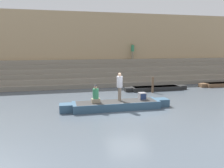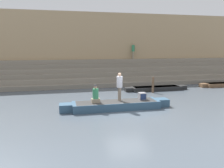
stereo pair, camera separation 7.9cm
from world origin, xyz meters
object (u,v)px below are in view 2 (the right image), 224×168
at_px(moored_boat_shore, 156,88).
at_px(rowboat_main, 116,105).
at_px(person_rowing, 96,95).
at_px(person_on_steps, 133,50).
at_px(person_standing, 120,85).
at_px(mooring_post, 153,85).
at_px(moored_boat_distant, 223,84).
at_px(tv_set, 142,96).

bearing_deg(moored_boat_shore, rowboat_main, -131.58).
height_order(person_rowing, moored_boat_shore, person_rowing).
xyz_separation_m(moored_boat_shore, person_on_steps, (-0.29, 6.04, 3.33)).
relative_size(person_standing, mooring_post, 1.34).
height_order(person_rowing, mooring_post, person_rowing).
distance_m(person_standing, moored_boat_distant, 13.21).
bearing_deg(rowboat_main, mooring_post, 46.59).
relative_size(moored_boat_distant, mooring_post, 3.83).
height_order(rowboat_main, person_rowing, person_rowing).
height_order(rowboat_main, moored_boat_shore, rowboat_main).
bearing_deg(person_standing, rowboat_main, -148.39).
height_order(tv_set, moored_boat_distant, tv_set).
relative_size(rowboat_main, moored_boat_shore, 1.20).
xyz_separation_m(person_standing, moored_boat_shore, (4.68, 4.90, -1.32)).
bearing_deg(rowboat_main, person_rowing, -175.78).
xyz_separation_m(person_standing, person_rowing, (-1.54, -0.12, -0.58)).
bearing_deg(mooring_post, moored_boat_shore, 50.89).
distance_m(person_standing, person_on_steps, 11.96).
xyz_separation_m(rowboat_main, tv_set, (1.75, 0.09, 0.45)).
relative_size(person_standing, moored_boat_shore, 0.31).
distance_m(person_rowing, person_on_steps, 12.81).
bearing_deg(mooring_post, rowboat_main, -135.72).
relative_size(person_standing, moored_boat_distant, 0.35).
relative_size(person_rowing, moored_boat_shore, 0.19).
bearing_deg(person_standing, mooring_post, 59.40).
xyz_separation_m(person_rowing, mooring_post, (5.52, 4.16, -0.27)).
xyz_separation_m(mooring_post, person_on_steps, (0.41, 6.90, 2.85)).
bearing_deg(moored_boat_distant, person_on_steps, 147.02).
bearing_deg(mooring_post, person_on_steps, 86.58).
height_order(moored_boat_shore, person_on_steps, person_on_steps).
distance_m(moored_boat_shore, moored_boat_distant, 7.33).
bearing_deg(moored_boat_distant, person_rowing, -154.71).
bearing_deg(person_on_steps, tv_set, -95.03).
bearing_deg(moored_boat_distant, person_standing, -152.67).
xyz_separation_m(moored_boat_distant, person_on_steps, (-7.61, 5.57, 3.33)).
distance_m(rowboat_main, tv_set, 1.81).
bearing_deg(person_rowing, rowboat_main, 11.55).
bearing_deg(tv_set, person_rowing, -175.71).
relative_size(person_rowing, tv_set, 2.32).
relative_size(rowboat_main, tv_set, 14.49).
bearing_deg(moored_boat_distant, moored_boat_shore, -173.15).
relative_size(rowboat_main, person_on_steps, 3.92).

